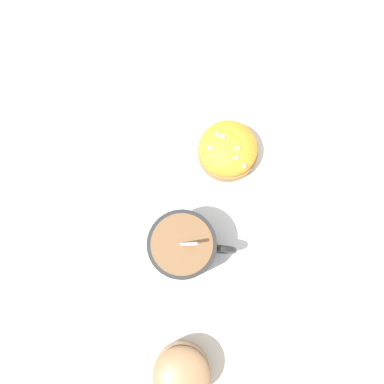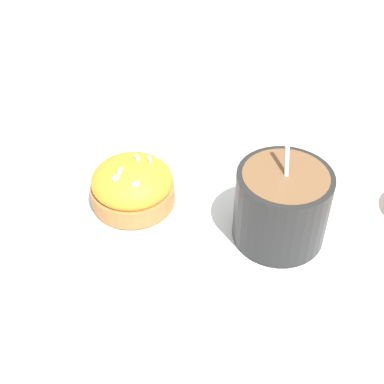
{
  "view_description": "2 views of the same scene",
  "coord_description": "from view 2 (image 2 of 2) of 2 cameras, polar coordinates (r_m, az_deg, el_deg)",
  "views": [
    {
      "loc": [
        -0.11,
        -0.04,
        0.64
      ],
      "look_at": [
        -0.0,
        0.01,
        0.04
      ],
      "focal_mm": 42.0,
      "sensor_mm": 36.0,
      "label": 1
    },
    {
      "loc": [
        -0.1,
        0.37,
        0.38
      ],
      "look_at": [
        0.01,
        -0.0,
        0.04
      ],
      "focal_mm": 50.0,
      "sensor_mm": 36.0,
      "label": 2
    }
  ],
  "objects": [
    {
      "name": "ground_plane",
      "position": [
        0.54,
        0.9,
        -3.59
      ],
      "size": [
        3.0,
        3.0,
        0.0
      ],
      "primitive_type": "plane",
      "color": "silver"
    },
    {
      "name": "coffee_cup",
      "position": [
        0.51,
        9.53,
        -1.06
      ],
      "size": [
        0.09,
        0.11,
        0.11
      ],
      "color": "black",
      "rests_on": "paper_napkin"
    },
    {
      "name": "frosted_pastry",
      "position": [
        0.55,
        -6.37,
        0.72
      ],
      "size": [
        0.09,
        0.09,
        0.05
      ],
      "color": "#B2753D",
      "rests_on": "paper_napkin"
    },
    {
      "name": "paper_napkin",
      "position": [
        0.54,
        0.9,
        -3.48
      ],
      "size": [
        0.35,
        0.32,
        0.0
      ],
      "color": "white",
      "rests_on": "ground_plane"
    }
  ]
}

